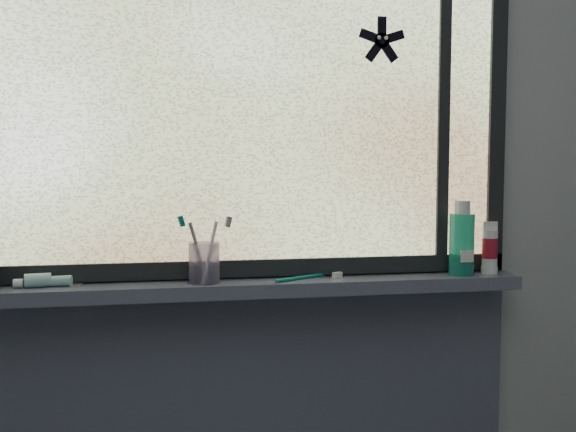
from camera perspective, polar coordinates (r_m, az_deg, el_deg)
The scene contains 12 objects.
wall_back at distance 1.90m, azimuth -3.68°, elevation 1.46°, with size 3.00×0.01×2.50m, color #9EA3A8.
windowsill at distance 1.86m, azimuth -3.37°, elevation -6.38°, with size 1.62×0.14×0.04m, color #494D62.
window_pane at distance 1.89m, azimuth -3.64°, elevation 9.95°, with size 1.50×0.01×1.00m, color silver.
frame_bottom at distance 1.90m, azimuth -3.55°, elevation -4.63°, with size 1.60×0.03×0.05m, color black.
frame_right at distance 2.11m, azimuth 18.01°, elevation 9.14°, with size 0.05×0.03×1.10m, color black.
frame_mullion at distance 2.04m, azimuth 13.61°, elevation 9.42°, with size 0.04×0.03×1.00m, color black.
starfish_sticker at distance 1.99m, azimuth 8.34°, elevation 15.17°, with size 0.15×0.02×0.15m, color black, non-canonical shape.
toothpaste_tube at distance 1.88m, azimuth -20.66°, elevation -5.35°, with size 0.22×0.05×0.04m, color white, non-canonical shape.
toothbrush_cup at distance 1.83m, azimuth -7.46°, elevation -4.15°, with size 0.09×0.09×0.11m, color #9B8FBD.
toothbrush_lying at distance 1.88m, azimuth 1.25°, elevation -5.40°, with size 0.24×0.02×0.02m, color #0C6F66, non-canonical shape.
mouthwash_bottle at distance 2.01m, azimuth 15.19°, elevation -1.89°, with size 0.07×0.07×0.19m, color teal.
cream_tube at distance 2.07m, azimuth 17.51°, elevation -2.54°, with size 0.05×0.05×0.11m, color silver.
Camera 1 is at (-0.22, -0.58, 1.35)m, focal length 40.00 mm.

